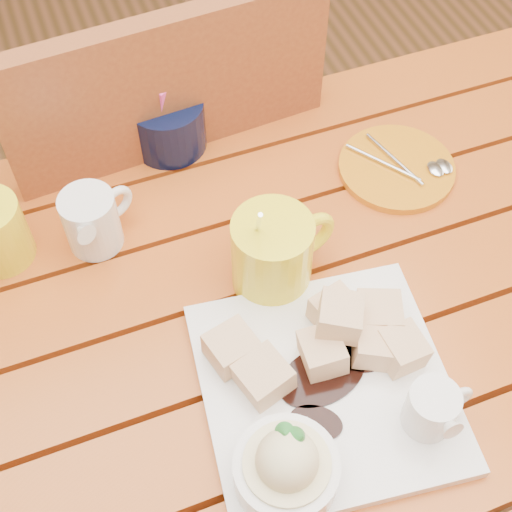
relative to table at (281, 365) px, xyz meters
name	(u,v)px	position (x,y,z in m)	size (l,w,h in m)	color
ground	(272,509)	(0.00, 0.00, -0.64)	(5.00, 5.00, 0.00)	#513417
table	(281,365)	(0.00, 0.00, 0.00)	(1.20, 0.79, 0.75)	#A34615
dessert_plate	(323,399)	(0.00, -0.12, 0.14)	(0.31, 0.31, 0.11)	white
coffee_mug_right	(274,252)	(0.01, 0.06, 0.16)	(0.14, 0.10, 0.16)	yellow
cream_pitcher	(93,220)	(-0.18, 0.20, 0.15)	(0.10, 0.09, 0.09)	white
sugar_caddy	(168,123)	(-0.04, 0.34, 0.15)	(0.11, 0.11, 0.12)	black
orange_saucer	(398,168)	(0.25, 0.17, 0.11)	(0.16, 0.16, 0.02)	orange
chair_far	(163,185)	(-0.04, 0.45, -0.10)	(0.48, 0.48, 0.97)	brown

